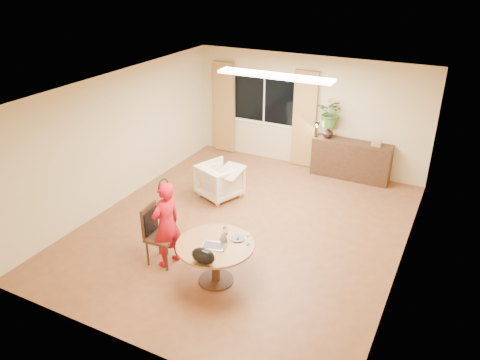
# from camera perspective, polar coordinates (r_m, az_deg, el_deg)

# --- Properties ---
(floor) EXTENTS (6.50, 6.50, 0.00)m
(floor) POSITION_cam_1_polar(r_m,az_deg,el_deg) (8.69, 0.60, -5.79)
(floor) COLOR brown
(floor) RESTS_ON ground
(ceiling) EXTENTS (6.50, 6.50, 0.00)m
(ceiling) POSITION_cam_1_polar(r_m,az_deg,el_deg) (7.66, 0.69, 11.04)
(ceiling) COLOR white
(ceiling) RESTS_ON wall_back
(wall_back) EXTENTS (5.50, 0.00, 5.50)m
(wall_back) POSITION_cam_1_polar(r_m,az_deg,el_deg) (10.92, 8.33, 8.15)
(wall_back) COLOR #CEBA86
(wall_back) RESTS_ON floor
(wall_left) EXTENTS (0.00, 6.50, 6.50)m
(wall_left) POSITION_cam_1_polar(r_m,az_deg,el_deg) (9.54, -14.38, 5.02)
(wall_left) COLOR #CEBA86
(wall_left) RESTS_ON floor
(wall_right) EXTENTS (0.00, 6.50, 6.50)m
(wall_right) POSITION_cam_1_polar(r_m,az_deg,el_deg) (7.41, 20.06, -1.89)
(wall_right) COLOR #CEBA86
(wall_right) RESTS_ON floor
(window) EXTENTS (1.70, 0.03, 1.30)m
(window) POSITION_cam_1_polar(r_m,az_deg,el_deg) (11.23, 2.99, 9.93)
(window) COLOR white
(window) RESTS_ON wall_back
(curtain_left) EXTENTS (0.55, 0.08, 2.25)m
(curtain_left) POSITION_cam_1_polar(r_m,az_deg,el_deg) (11.71, -1.95, 8.81)
(curtain_left) COLOR brown
(curtain_left) RESTS_ON wall_back
(curtain_right) EXTENTS (0.55, 0.08, 2.25)m
(curtain_right) POSITION_cam_1_polar(r_m,az_deg,el_deg) (10.89, 7.86, 7.28)
(curtain_right) COLOR brown
(curtain_right) RESTS_ON wall_back
(ceiling_panel) EXTENTS (2.20, 0.35, 0.05)m
(ceiling_panel) POSITION_cam_1_polar(r_m,az_deg,el_deg) (8.73, 4.27, 12.56)
(ceiling_panel) COLOR white
(ceiling_panel) RESTS_ON ceiling
(dining_table) EXTENTS (1.17, 1.17, 0.67)m
(dining_table) POSITION_cam_1_polar(r_m,az_deg,el_deg) (7.09, -3.02, -8.77)
(dining_table) COLOR brown
(dining_table) RESTS_ON floor
(dining_chair) EXTENTS (0.50, 0.47, 1.00)m
(dining_chair) POSITION_cam_1_polar(r_m,az_deg,el_deg) (7.62, -9.53, -6.72)
(dining_chair) COLOR black
(dining_chair) RESTS_ON floor
(child) EXTENTS (0.60, 0.47, 1.45)m
(child) POSITION_cam_1_polar(r_m,az_deg,el_deg) (7.46, -8.96, -5.36)
(child) COLOR red
(child) RESTS_ON floor
(laptop) EXTENTS (0.40, 0.31, 0.23)m
(laptop) POSITION_cam_1_polar(r_m,az_deg,el_deg) (6.90, -3.28, -7.25)
(laptop) COLOR #B7B7BC
(laptop) RESTS_ON dining_table
(tumbler) EXTENTS (0.07, 0.07, 0.11)m
(tumbler) POSITION_cam_1_polar(r_m,az_deg,el_deg) (7.22, -1.81, -6.23)
(tumbler) COLOR white
(tumbler) RESTS_ON dining_table
(wine_glass) EXTENTS (0.08, 0.08, 0.18)m
(wine_glass) POSITION_cam_1_polar(r_m,az_deg,el_deg) (6.95, 0.95, -7.21)
(wine_glass) COLOR white
(wine_glass) RESTS_ON dining_table
(pot_lid) EXTENTS (0.24, 0.24, 0.04)m
(pot_lid) POSITION_cam_1_polar(r_m,az_deg,el_deg) (7.11, -0.29, -7.10)
(pot_lid) COLOR white
(pot_lid) RESTS_ON dining_table
(handbag) EXTENTS (0.39, 0.26, 0.24)m
(handbag) POSITION_cam_1_polar(r_m,az_deg,el_deg) (6.56, -4.50, -9.24)
(handbag) COLOR black
(handbag) RESTS_ON dining_table
(armchair) EXTENTS (1.00, 1.01, 0.72)m
(armchair) POSITION_cam_1_polar(r_m,az_deg,el_deg) (9.63, -2.46, -0.07)
(armchair) COLOR beige
(armchair) RESTS_ON floor
(throw) EXTENTS (0.51, 0.60, 0.03)m
(throw) POSITION_cam_1_polar(r_m,az_deg,el_deg) (9.29, -1.16, 1.47)
(throw) COLOR beige
(throw) RESTS_ON armchair
(sideboard) EXTENTS (1.73, 0.42, 0.86)m
(sideboard) POSITION_cam_1_polar(r_m,az_deg,el_deg) (10.71, 13.36, 2.40)
(sideboard) COLOR black
(sideboard) RESTS_ON floor
(vase) EXTENTS (0.29, 0.29, 0.25)m
(vase) POSITION_cam_1_polar(r_m,az_deg,el_deg) (10.64, 10.67, 5.73)
(vase) COLOR black
(vase) RESTS_ON sideboard
(bouquet) EXTENTS (0.65, 0.58, 0.66)m
(bouquet) POSITION_cam_1_polar(r_m,az_deg,el_deg) (10.49, 11.09, 8.02)
(bouquet) COLOR #245E23
(bouquet) RESTS_ON vase
(book_stack) EXTENTS (0.25, 0.21, 0.09)m
(book_stack) POSITION_cam_1_polar(r_m,az_deg,el_deg) (10.44, 16.31, 4.27)
(book_stack) COLOR #8D6248
(book_stack) RESTS_ON sideboard
(desk_lamp) EXTENTS (0.17, 0.17, 0.34)m
(desk_lamp) POSITION_cam_1_polar(r_m,az_deg,el_deg) (10.65, 9.34, 6.10)
(desk_lamp) COLOR black
(desk_lamp) RESTS_ON sideboard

